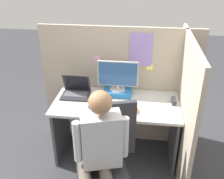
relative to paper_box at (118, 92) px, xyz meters
The scene contains 12 objects.
ground_plane 0.95m from the paper_box, 89.36° to the right, with size 12.00×12.00×0.00m, color #3D3D42.
cubicle_panel_back 0.18m from the paper_box, 87.50° to the left, with size 1.91×0.05×1.52m.
cubicle_panel_right 0.78m from the paper_box, 19.68° to the right, with size 0.04×1.33×1.52m.
desk 0.30m from the paper_box, 88.23° to the right, with size 1.41×0.69×0.76m.
paper_box is the anchor object (origin of this frame).
monitor 0.21m from the paper_box, 90.00° to the left, with size 0.46×0.18×0.35m.
laptop 0.49m from the paper_box, 169.83° to the right, with size 0.32×0.25×0.25m.
mouse 0.43m from the paper_box, 125.26° to the right, with size 0.07×0.05×0.03m.
stapler 0.65m from the paper_box, 11.60° to the right, with size 0.04×0.13×0.05m.
carrot_toy 0.46m from the paper_box, 59.04° to the right, with size 0.04×0.12×0.04m.
office_chair 0.88m from the paper_box, 90.86° to the right, with size 0.57×0.62×1.05m.
person 1.01m from the paper_box, 93.45° to the right, with size 0.46×0.52×1.29m.
Camera 1 is at (0.26, -2.17, 2.24)m, focal length 42.00 mm.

